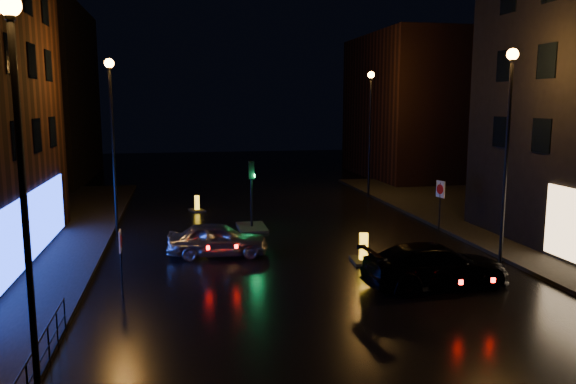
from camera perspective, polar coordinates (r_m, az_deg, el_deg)
name	(u,v)px	position (r m, az deg, el deg)	size (l,w,h in m)	color
ground	(362,338)	(15.88, 7.56, -14.52)	(120.00, 120.00, 0.00)	black
building_far_left	(34,94)	(50.05, -24.37, 9.02)	(8.00, 16.00, 14.00)	black
building_far_right	(411,107)	(49.85, 12.41, 8.45)	(8.00, 14.00, 12.00)	black
street_lamp_lnear	(19,142)	(12.18, -25.62, 4.56)	(0.44, 0.44, 8.37)	black
street_lamp_lfar	(112,119)	(27.94, -17.46, 7.06)	(0.44, 0.44, 8.37)	black
street_lamp_rnear	(508,123)	(23.43, 21.49, 6.55)	(0.44, 0.44, 8.37)	black
street_lamp_rfar	(370,115)	(37.91, 8.35, 7.79)	(0.44, 0.44, 8.37)	black
traffic_signal	(252,219)	(28.59, -3.70, -2.74)	(1.40, 2.40, 3.45)	black
guard_railing	(38,354)	(14.31, -24.04, -14.77)	(0.05, 6.04, 1.00)	black
silver_hatchback	(218,239)	(23.65, -7.15, -4.78)	(1.67, 4.14, 1.41)	#A9AAB1
dark_sedan	(435,265)	(20.27, 14.75, -7.23)	(2.11, 5.19, 1.51)	black
bollard_near	(363,256)	(22.86, 7.66, -6.43)	(1.02, 1.43, 1.19)	black
bollard_far	(197,208)	(33.61, -9.22, -1.58)	(1.01, 1.23, 0.93)	black
road_sign_left	(121,247)	(19.36, -16.65, -5.34)	(0.07, 0.53, 2.20)	black
road_sign_right	(440,194)	(28.72, 15.21, -0.15)	(0.19, 0.61, 2.53)	black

